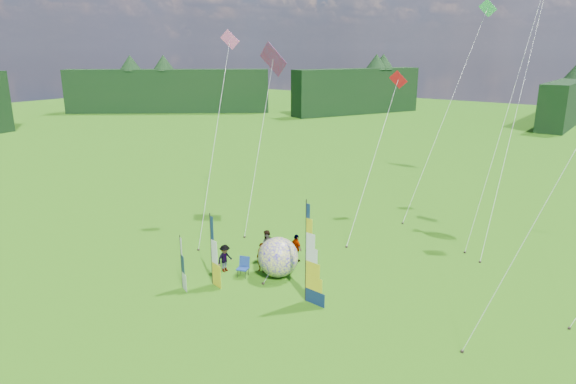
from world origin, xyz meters
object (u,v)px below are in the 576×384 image
Objects in this scene: side_banner_left at (211,250)px; side_banner_far at (181,263)px; spectator_c at (225,258)px; spectator_a at (262,257)px; spectator_b at (267,245)px; bol_inflatable at (278,257)px; camp_chair at (243,267)px; kite_whale at (521,86)px; feather_banner_main at (306,253)px; spectator_d at (296,248)px.

side_banner_left is 1.35× the size of side_banner_far.
side_banner_far is at bearing 176.69° from spectator_c.
spectator_b is at bearing 109.83° from spectator_a.
side_banner_far is at bearing -127.49° from bol_inflatable.
bol_inflatable is (2.27, 2.95, -0.83)m from side_banner_left.
camp_chair is at bearing 84.63° from side_banner_far.
spectator_b is (0.34, 4.35, -1.03)m from side_banner_left.
kite_whale is at bearing 82.93° from side_banner_far.
side_banner_left is at bearing -159.31° from feather_banner_main.
bol_inflatable reaches higher than camp_chair.
spectator_c is 1.32m from camp_chair.
bol_inflatable is (3.25, 4.24, -0.32)m from side_banner_far.
bol_inflatable is 19.31m from kite_whale.
spectator_a is 1.52× the size of camp_chair.
kite_whale is at bearing 38.41° from camp_chair.
side_banner_left reaches higher than side_banner_far.
feather_banner_main is 3.05× the size of spectator_d.
camp_chair is at bearing -117.74° from spectator_a.
spectator_b is at bearing -13.72° from spectator_c.
bol_inflatable is 3.16m from spectator_c.
side_banner_far is (-0.98, -1.29, -0.51)m from side_banner_left.
camp_chair is at bearing -178.02° from feather_banner_main.
side_banner_left reaches higher than spectator_a.
camp_chair is at bearing -145.19° from kite_whale.
spectator_d is at bearing 51.82° from camp_chair.
side_banner_far is at bearing -70.40° from spectator_b.
kite_whale is (11.33, 16.19, 9.28)m from spectator_c.
side_banner_left is 2.30× the size of spectator_d.
spectator_b is 1.80m from spectator_d.
side_banner_far is 1.80× the size of spectator_c.
feather_banner_main is 5.33m from spectator_d.
side_banner_far is at bearing -144.89° from kite_whale.
camp_chair is (1.30, 0.06, -0.25)m from spectator_c.
spectator_a is at bearing 51.18° from camp_chair.
side_banner_far is 5.82m from spectator_b.
camp_chair is at bearing -48.91° from spectator_b.
spectator_d is 1.52× the size of camp_chair.
spectator_b is 19.32m from kite_whale.
side_banner_far is 1.70× the size of spectator_a.
spectator_b reaches higher than spectator_d.
side_banner_left is 4.49m from spectator_b.
bol_inflatable is 1.32× the size of spectator_a.
spectator_d is at bearing 90.57° from side_banner_far.
bol_inflatable is 2.33m from spectator_d.
spectator_d is (1.91, 5.23, -1.11)m from side_banner_left.
feather_banner_main is 4.92m from camp_chair.
spectator_c is at bearing -75.67° from spectator_b.
kite_whale reaches higher than bol_inflatable.
spectator_a is at bearing -176.07° from bol_inflatable.
bol_inflatable is at bearing 157.71° from feather_banner_main.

